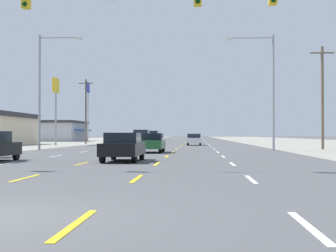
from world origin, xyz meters
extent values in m
plane|color=#4C4C4F|center=(0.00, 66.00, 0.00)|extent=(572.00, 572.00, 0.00)
cube|color=gray|center=(-24.75, 66.00, 0.00)|extent=(28.00, 440.00, 0.01)
cube|color=white|center=(-5.25, 14.50, 0.01)|extent=(0.14, 2.60, 0.01)
cube|color=white|center=(-5.25, 22.00, 0.01)|extent=(0.14, 2.60, 0.01)
cube|color=white|center=(-5.25, 29.50, 0.01)|extent=(0.14, 2.60, 0.01)
cube|color=white|center=(-5.25, 37.00, 0.01)|extent=(0.14, 2.60, 0.01)
cube|color=white|center=(-5.25, 44.50, 0.01)|extent=(0.14, 2.60, 0.01)
cube|color=white|center=(-5.25, 52.00, 0.01)|extent=(0.14, 2.60, 0.01)
cube|color=white|center=(-5.25, 59.50, 0.01)|extent=(0.14, 2.60, 0.01)
cube|color=white|center=(-5.25, 67.00, 0.01)|extent=(0.14, 2.60, 0.01)
cube|color=white|center=(-5.25, 74.50, 0.01)|extent=(0.14, 2.60, 0.01)
cube|color=white|center=(-5.25, 82.00, 0.01)|extent=(0.14, 2.60, 0.01)
cube|color=white|center=(-5.25, 89.50, 0.01)|extent=(0.14, 2.60, 0.01)
cube|color=white|center=(-5.25, 97.00, 0.01)|extent=(0.14, 2.60, 0.01)
cube|color=white|center=(-5.25, 104.50, 0.01)|extent=(0.14, 2.60, 0.01)
cube|color=white|center=(-5.25, 112.00, 0.01)|extent=(0.14, 2.60, 0.01)
cube|color=white|center=(-5.25, 119.50, 0.01)|extent=(0.14, 2.60, 0.01)
cube|color=white|center=(-5.25, 127.00, 0.01)|extent=(0.14, 2.60, 0.01)
cube|color=white|center=(-5.25, 134.50, 0.01)|extent=(0.14, 2.60, 0.01)
cube|color=white|center=(-5.25, 142.00, 0.01)|extent=(0.14, 2.60, 0.01)
cube|color=white|center=(-5.25, 149.50, 0.01)|extent=(0.14, 2.60, 0.01)
cube|color=white|center=(-5.25, 157.00, 0.01)|extent=(0.14, 2.60, 0.01)
cube|color=white|center=(-5.25, 164.50, 0.01)|extent=(0.14, 2.60, 0.01)
cube|color=white|center=(-5.25, 172.00, 0.01)|extent=(0.14, 2.60, 0.01)
cube|color=white|center=(-5.25, 179.50, 0.01)|extent=(0.14, 2.60, 0.01)
cube|color=white|center=(-5.25, 187.00, 0.01)|extent=(0.14, 2.60, 0.01)
cube|color=white|center=(-5.25, 194.50, 0.01)|extent=(0.14, 2.60, 0.01)
cube|color=white|center=(-5.25, 202.00, 0.01)|extent=(0.14, 2.60, 0.01)
cube|color=white|center=(-5.25, 209.50, 0.01)|extent=(0.14, 2.60, 0.01)
cube|color=white|center=(-5.25, 217.00, 0.01)|extent=(0.14, 2.60, 0.01)
cube|color=yellow|center=(-1.75, 7.00, 0.01)|extent=(0.14, 2.60, 0.01)
cube|color=yellow|center=(-1.75, 14.50, 0.01)|extent=(0.14, 2.60, 0.01)
cube|color=yellow|center=(-1.75, 22.00, 0.01)|extent=(0.14, 2.60, 0.01)
cube|color=yellow|center=(-1.75, 29.50, 0.01)|extent=(0.14, 2.60, 0.01)
cube|color=yellow|center=(-1.75, 37.00, 0.01)|extent=(0.14, 2.60, 0.01)
cube|color=yellow|center=(-1.75, 44.50, 0.01)|extent=(0.14, 2.60, 0.01)
cube|color=yellow|center=(-1.75, 52.00, 0.01)|extent=(0.14, 2.60, 0.01)
cube|color=yellow|center=(-1.75, 59.50, 0.01)|extent=(0.14, 2.60, 0.01)
cube|color=yellow|center=(-1.75, 67.00, 0.01)|extent=(0.14, 2.60, 0.01)
cube|color=yellow|center=(-1.75, 74.50, 0.01)|extent=(0.14, 2.60, 0.01)
cube|color=yellow|center=(-1.75, 82.00, 0.01)|extent=(0.14, 2.60, 0.01)
cube|color=yellow|center=(-1.75, 89.50, 0.01)|extent=(0.14, 2.60, 0.01)
cube|color=yellow|center=(-1.75, 97.00, 0.01)|extent=(0.14, 2.60, 0.01)
cube|color=yellow|center=(-1.75, 104.50, 0.01)|extent=(0.14, 2.60, 0.01)
cube|color=yellow|center=(-1.75, 112.00, 0.01)|extent=(0.14, 2.60, 0.01)
cube|color=yellow|center=(-1.75, 119.50, 0.01)|extent=(0.14, 2.60, 0.01)
cube|color=yellow|center=(-1.75, 127.00, 0.01)|extent=(0.14, 2.60, 0.01)
cube|color=yellow|center=(-1.75, 134.50, 0.01)|extent=(0.14, 2.60, 0.01)
cube|color=yellow|center=(-1.75, 142.00, 0.01)|extent=(0.14, 2.60, 0.01)
cube|color=yellow|center=(-1.75, 149.50, 0.01)|extent=(0.14, 2.60, 0.01)
cube|color=yellow|center=(-1.75, 157.00, 0.01)|extent=(0.14, 2.60, 0.01)
cube|color=yellow|center=(-1.75, 164.50, 0.01)|extent=(0.14, 2.60, 0.01)
cube|color=yellow|center=(-1.75, 172.00, 0.01)|extent=(0.14, 2.60, 0.01)
cube|color=yellow|center=(-1.75, 179.50, 0.01)|extent=(0.14, 2.60, 0.01)
cube|color=yellow|center=(-1.75, 187.00, 0.01)|extent=(0.14, 2.60, 0.01)
cube|color=yellow|center=(-1.75, 194.50, 0.01)|extent=(0.14, 2.60, 0.01)
cube|color=yellow|center=(-1.75, 202.00, 0.01)|extent=(0.14, 2.60, 0.01)
cube|color=yellow|center=(-1.75, 209.50, 0.01)|extent=(0.14, 2.60, 0.01)
cube|color=yellow|center=(-1.75, 217.00, 0.01)|extent=(0.14, 2.60, 0.01)
cube|color=yellow|center=(1.75, -0.50, 0.01)|extent=(0.14, 2.60, 0.01)
cube|color=yellow|center=(1.75, 7.00, 0.01)|extent=(0.14, 2.60, 0.01)
cube|color=yellow|center=(1.75, 14.50, 0.01)|extent=(0.14, 2.60, 0.01)
cube|color=yellow|center=(1.75, 22.00, 0.01)|extent=(0.14, 2.60, 0.01)
cube|color=yellow|center=(1.75, 29.50, 0.01)|extent=(0.14, 2.60, 0.01)
cube|color=yellow|center=(1.75, 37.00, 0.01)|extent=(0.14, 2.60, 0.01)
cube|color=yellow|center=(1.75, 44.50, 0.01)|extent=(0.14, 2.60, 0.01)
cube|color=yellow|center=(1.75, 52.00, 0.01)|extent=(0.14, 2.60, 0.01)
cube|color=yellow|center=(1.75, 59.50, 0.01)|extent=(0.14, 2.60, 0.01)
cube|color=yellow|center=(1.75, 67.00, 0.01)|extent=(0.14, 2.60, 0.01)
cube|color=yellow|center=(1.75, 74.50, 0.01)|extent=(0.14, 2.60, 0.01)
cube|color=yellow|center=(1.75, 82.00, 0.01)|extent=(0.14, 2.60, 0.01)
cube|color=yellow|center=(1.75, 89.50, 0.01)|extent=(0.14, 2.60, 0.01)
cube|color=yellow|center=(1.75, 97.00, 0.01)|extent=(0.14, 2.60, 0.01)
cube|color=yellow|center=(1.75, 104.50, 0.01)|extent=(0.14, 2.60, 0.01)
cube|color=yellow|center=(1.75, 112.00, 0.01)|extent=(0.14, 2.60, 0.01)
cube|color=yellow|center=(1.75, 119.50, 0.01)|extent=(0.14, 2.60, 0.01)
cube|color=yellow|center=(1.75, 127.00, 0.01)|extent=(0.14, 2.60, 0.01)
cube|color=yellow|center=(1.75, 134.50, 0.01)|extent=(0.14, 2.60, 0.01)
cube|color=yellow|center=(1.75, 142.00, 0.01)|extent=(0.14, 2.60, 0.01)
cube|color=yellow|center=(1.75, 149.50, 0.01)|extent=(0.14, 2.60, 0.01)
cube|color=yellow|center=(1.75, 157.00, 0.01)|extent=(0.14, 2.60, 0.01)
cube|color=yellow|center=(1.75, 164.50, 0.01)|extent=(0.14, 2.60, 0.01)
cube|color=yellow|center=(1.75, 172.00, 0.01)|extent=(0.14, 2.60, 0.01)
cube|color=yellow|center=(1.75, 179.50, 0.01)|extent=(0.14, 2.60, 0.01)
cube|color=yellow|center=(1.75, 187.00, 0.01)|extent=(0.14, 2.60, 0.01)
cube|color=yellow|center=(1.75, 194.50, 0.01)|extent=(0.14, 2.60, 0.01)
cube|color=yellow|center=(1.75, 202.00, 0.01)|extent=(0.14, 2.60, 0.01)
cube|color=yellow|center=(1.75, 209.50, 0.01)|extent=(0.14, 2.60, 0.01)
cube|color=yellow|center=(1.75, 217.00, 0.01)|extent=(0.14, 2.60, 0.01)
cube|color=white|center=(5.25, -0.50, 0.01)|extent=(0.14, 2.60, 0.01)
cube|color=white|center=(5.25, 7.00, 0.01)|extent=(0.14, 2.60, 0.01)
cube|color=white|center=(5.25, 14.50, 0.01)|extent=(0.14, 2.60, 0.01)
cube|color=white|center=(5.25, 22.00, 0.01)|extent=(0.14, 2.60, 0.01)
cube|color=white|center=(5.25, 29.50, 0.01)|extent=(0.14, 2.60, 0.01)
cube|color=white|center=(5.25, 37.00, 0.01)|extent=(0.14, 2.60, 0.01)
cube|color=white|center=(5.25, 44.50, 0.01)|extent=(0.14, 2.60, 0.01)
cube|color=white|center=(5.25, 52.00, 0.01)|extent=(0.14, 2.60, 0.01)
cube|color=white|center=(5.25, 59.50, 0.01)|extent=(0.14, 2.60, 0.01)
cube|color=white|center=(5.25, 67.00, 0.01)|extent=(0.14, 2.60, 0.01)
cube|color=white|center=(5.25, 74.50, 0.01)|extent=(0.14, 2.60, 0.01)
cube|color=white|center=(5.25, 82.00, 0.01)|extent=(0.14, 2.60, 0.01)
cube|color=white|center=(5.25, 89.50, 0.01)|extent=(0.14, 2.60, 0.01)
cube|color=white|center=(5.25, 97.00, 0.01)|extent=(0.14, 2.60, 0.01)
cube|color=white|center=(5.25, 104.50, 0.01)|extent=(0.14, 2.60, 0.01)
cube|color=white|center=(5.25, 112.00, 0.01)|extent=(0.14, 2.60, 0.01)
cube|color=white|center=(5.25, 119.50, 0.01)|extent=(0.14, 2.60, 0.01)
cube|color=white|center=(5.25, 127.00, 0.01)|extent=(0.14, 2.60, 0.01)
cube|color=white|center=(5.25, 134.50, 0.01)|extent=(0.14, 2.60, 0.01)
cube|color=white|center=(5.25, 142.00, 0.01)|extent=(0.14, 2.60, 0.01)
cube|color=white|center=(5.25, 149.50, 0.01)|extent=(0.14, 2.60, 0.01)
cube|color=white|center=(5.25, 157.00, 0.01)|extent=(0.14, 2.60, 0.01)
cube|color=white|center=(5.25, 164.50, 0.01)|extent=(0.14, 2.60, 0.01)
cube|color=white|center=(5.25, 172.00, 0.01)|extent=(0.14, 2.60, 0.01)
cube|color=white|center=(5.25, 179.50, 0.01)|extent=(0.14, 2.60, 0.01)
cube|color=white|center=(5.25, 187.00, 0.01)|extent=(0.14, 2.60, 0.01)
cube|color=white|center=(5.25, 194.50, 0.01)|extent=(0.14, 2.60, 0.01)
cube|color=white|center=(5.25, 202.00, 0.01)|extent=(0.14, 2.60, 0.01)
cube|color=white|center=(5.25, 209.50, 0.01)|extent=(0.14, 2.60, 0.01)
cube|color=white|center=(5.25, 217.00, 0.01)|extent=(0.14, 2.60, 0.01)
sphere|color=black|center=(3.65, 10.76, 6.54)|extent=(0.20, 0.20, 0.20)
sphere|color=black|center=(6.55, 10.76, 6.54)|extent=(0.20, 0.20, 0.20)
sphere|color=black|center=(-3.19, 10.76, 6.54)|extent=(0.20, 0.20, 0.20)
cylinder|color=black|center=(-6.02, 17.33, 0.30)|extent=(0.20, 0.60, 0.60)
cube|color=black|center=(-0.14, 16.57, 0.63)|extent=(1.80, 4.50, 0.62)
cube|color=black|center=(-0.14, 16.47, 1.20)|extent=(1.62, 2.10, 0.52)
cylinder|color=black|center=(-0.91, 18.12, 0.32)|extent=(0.22, 0.64, 0.64)
cylinder|color=black|center=(0.63, 18.12, 0.32)|extent=(0.22, 0.64, 0.64)
cylinder|color=black|center=(-0.91, 15.02, 0.32)|extent=(0.22, 0.64, 0.64)
cylinder|color=black|center=(0.63, 15.02, 0.32)|extent=(0.22, 0.64, 0.64)
cube|color=#235B2D|center=(0.21, 28.35, 0.63)|extent=(1.80, 4.50, 0.62)
cube|color=black|center=(0.21, 28.25, 1.20)|extent=(1.62, 2.10, 0.52)
cylinder|color=black|center=(-0.56, 29.90, 0.32)|extent=(0.22, 0.64, 0.64)
cylinder|color=black|center=(0.98, 29.90, 0.32)|extent=(0.22, 0.64, 0.64)
cylinder|color=black|center=(-0.56, 26.80, 0.32)|extent=(0.22, 0.64, 0.64)
cylinder|color=black|center=(0.98, 26.80, 0.32)|extent=(0.22, 0.64, 0.64)
cube|color=white|center=(3.29, 53.01, 0.63)|extent=(1.80, 4.50, 0.62)
cube|color=black|center=(3.29, 52.91, 1.20)|extent=(1.62, 2.10, 0.52)
cylinder|color=black|center=(2.52, 54.56, 0.32)|extent=(0.22, 0.64, 0.64)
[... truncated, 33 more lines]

